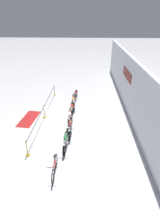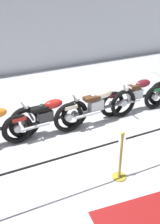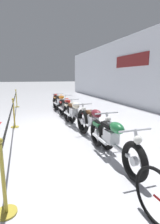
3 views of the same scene
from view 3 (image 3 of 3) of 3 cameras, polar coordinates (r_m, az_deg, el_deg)
name	(u,v)px [view 3 (image 3 of 3)]	position (r m, az deg, el deg)	size (l,w,h in m)	color
ground_plane	(58,123)	(6.86, -7.25, -3.71)	(120.00, 120.00, 0.00)	silver
motorcycle_red_0	(56,100)	(10.21, -7.82, 3.90)	(2.13, 0.62, 0.92)	black
motorcycle_orange_1	(60,103)	(8.78, -6.43, 2.88)	(2.41, 0.63, 0.98)	black
motorcycle_red_2	(66,108)	(7.52, -4.50, 1.31)	(2.22, 0.62, 0.95)	black
motorcycle_cream_3	(74,114)	(6.24, -1.95, -0.54)	(2.43, 0.62, 0.97)	black
motorcycle_maroon_4	(93,123)	(5.06, 4.43, -3.64)	(2.34, 0.62, 0.94)	black
motorcycle_green_5	(112,140)	(3.84, 10.42, -8.91)	(2.33, 0.62, 0.93)	black
stanchion_far_left	(15,102)	(8.02, -20.55, 3.10)	(8.82, 0.28, 1.05)	gold
stanchion_mid_left	(14,118)	(6.63, -20.67, -1.70)	(0.28, 0.28, 1.05)	gold
stanchion_mid_right	(4,189)	(2.65, -23.51, -22.12)	(0.28, 0.28, 1.05)	gold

